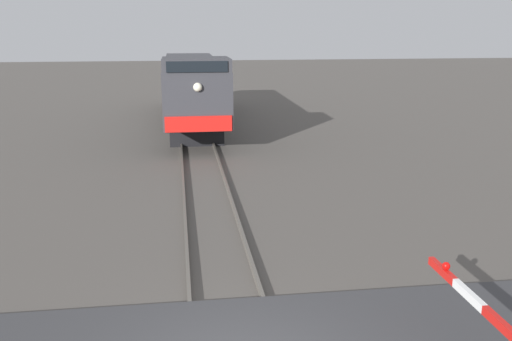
{
  "coord_description": "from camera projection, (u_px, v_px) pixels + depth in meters",
  "views": [
    {
      "loc": [
        -0.81,
        -7.45,
        5.3
      ],
      "look_at": [
        0.89,
        4.71,
        2.11
      ],
      "focal_mm": 39.5,
      "sensor_mm": 36.0,
      "label": 1
    }
  ],
  "objects": [
    {
      "name": "locomotive",
      "position": [
        192.0,
        86.0,
        30.36
      ],
      "size": [
        2.86,
        16.74,
        3.96
      ],
      "color": "black",
      "rests_on": "ground_plane"
    }
  ]
}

